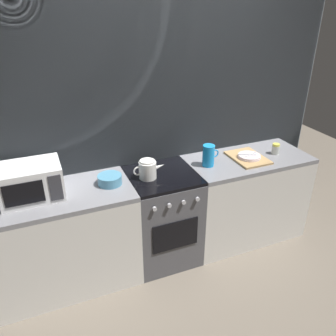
{
  "coord_description": "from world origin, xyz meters",
  "views": [
    {
      "loc": [
        -0.97,
        -2.47,
        2.3
      ],
      "look_at": [
        0.06,
        0.0,
        0.95
      ],
      "focal_mm": 36.59,
      "sensor_mm": 36.0,
      "label": 1
    }
  ],
  "objects_px": {
    "kettle": "(148,169)",
    "pitcher": "(208,155)",
    "spice_jar": "(276,149)",
    "mixing_bowl": "(110,180)",
    "dish_pile": "(248,157)",
    "microwave": "(31,182)",
    "stove_unit": "(163,217)"
  },
  "relations": [
    {
      "from": "kettle",
      "to": "pitcher",
      "type": "xyz_separation_m",
      "value": [
        0.59,
        0.02,
        0.02
      ]
    },
    {
      "from": "spice_jar",
      "to": "pitcher",
      "type": "bearing_deg",
      "value": 177.98
    },
    {
      "from": "mixing_bowl",
      "to": "spice_jar",
      "type": "relative_size",
      "value": 1.9
    },
    {
      "from": "pitcher",
      "to": "dish_pile",
      "type": "bearing_deg",
      "value": -3.65
    },
    {
      "from": "microwave",
      "to": "pitcher",
      "type": "xyz_separation_m",
      "value": [
        1.52,
        -0.03,
        -0.03
      ]
    },
    {
      "from": "microwave",
      "to": "mixing_bowl",
      "type": "relative_size",
      "value": 2.3
    },
    {
      "from": "pitcher",
      "to": "mixing_bowl",
      "type": "bearing_deg",
      "value": 179.86
    },
    {
      "from": "pitcher",
      "to": "dish_pile",
      "type": "xyz_separation_m",
      "value": [
        0.42,
        -0.03,
        -0.08
      ]
    },
    {
      "from": "stove_unit",
      "to": "microwave",
      "type": "relative_size",
      "value": 1.96
    },
    {
      "from": "stove_unit",
      "to": "dish_pile",
      "type": "xyz_separation_m",
      "value": [
        0.88,
        -0.02,
        0.47
      ]
    },
    {
      "from": "dish_pile",
      "to": "kettle",
      "type": "bearing_deg",
      "value": 179.53
    },
    {
      "from": "microwave",
      "to": "pitcher",
      "type": "distance_m",
      "value": 1.52
    },
    {
      "from": "microwave",
      "to": "spice_jar",
      "type": "xyz_separation_m",
      "value": [
        2.26,
        -0.05,
        -0.08
      ]
    },
    {
      "from": "stove_unit",
      "to": "spice_jar",
      "type": "distance_m",
      "value": 1.3
    },
    {
      "from": "microwave",
      "to": "pitcher",
      "type": "bearing_deg",
      "value": -1.07
    },
    {
      "from": "spice_jar",
      "to": "mixing_bowl",
      "type": "bearing_deg",
      "value": 179.02
    },
    {
      "from": "dish_pile",
      "to": "spice_jar",
      "type": "xyz_separation_m",
      "value": [
        0.32,
        0.0,
        0.03
      ]
    },
    {
      "from": "mixing_bowl",
      "to": "stove_unit",
      "type": "bearing_deg",
      "value": -0.86
    },
    {
      "from": "pitcher",
      "to": "spice_jar",
      "type": "xyz_separation_m",
      "value": [
        0.74,
        -0.03,
        -0.05
      ]
    },
    {
      "from": "microwave",
      "to": "stove_unit",
      "type": "bearing_deg",
      "value": -1.78
    },
    {
      "from": "microwave",
      "to": "dish_pile",
      "type": "distance_m",
      "value": 1.95
    },
    {
      "from": "dish_pile",
      "to": "mixing_bowl",
      "type": "bearing_deg",
      "value": 178.75
    },
    {
      "from": "kettle",
      "to": "mixing_bowl",
      "type": "distance_m",
      "value": 0.33
    },
    {
      "from": "stove_unit",
      "to": "dish_pile",
      "type": "distance_m",
      "value": 1.0
    },
    {
      "from": "mixing_bowl",
      "to": "dish_pile",
      "type": "relative_size",
      "value": 0.5
    },
    {
      "from": "microwave",
      "to": "dish_pile",
      "type": "xyz_separation_m",
      "value": [
        1.94,
        -0.06,
        -0.12
      ]
    },
    {
      "from": "spice_jar",
      "to": "kettle",
      "type": "bearing_deg",
      "value": 179.68
    },
    {
      "from": "stove_unit",
      "to": "mixing_bowl",
      "type": "bearing_deg",
      "value": 179.14
    },
    {
      "from": "stove_unit",
      "to": "microwave",
      "type": "bearing_deg",
      "value": 178.22
    },
    {
      "from": "mixing_bowl",
      "to": "spice_jar",
      "type": "distance_m",
      "value": 1.66
    },
    {
      "from": "dish_pile",
      "to": "spice_jar",
      "type": "height_order",
      "value": "spice_jar"
    },
    {
      "from": "kettle",
      "to": "dish_pile",
      "type": "xyz_separation_m",
      "value": [
        1.02,
        -0.01,
        -0.06
      ]
    }
  ]
}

